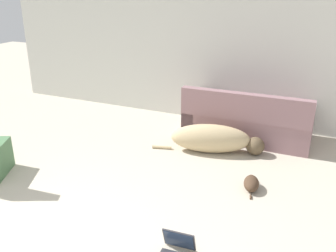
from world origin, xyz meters
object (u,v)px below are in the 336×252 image
object	(u,v)px
dog	(214,139)
cat	(251,183)
couch	(247,122)
laptop_open	(177,248)

from	to	relation	value
dog	cat	world-z (taller)	dog
couch	cat	size ratio (longest dim) A/B	4.15
dog	laptop_open	size ratio (longest dim) A/B	4.90
couch	dog	size ratio (longest dim) A/B	1.20
couch	laptop_open	xyz separation A→B (m)	(0.04, -3.05, -0.19)
dog	laptop_open	xyz separation A→B (m)	(0.37, -2.31, -0.13)
dog	cat	size ratio (longest dim) A/B	3.44
couch	dog	bearing A→B (deg)	65.66
couch	cat	world-z (taller)	couch
cat	laptop_open	size ratio (longest dim) A/B	1.42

